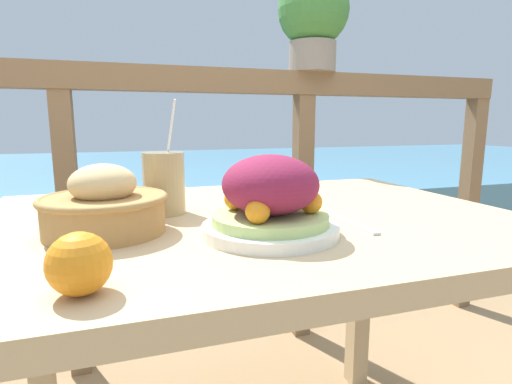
# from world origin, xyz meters

# --- Properties ---
(patio_table) EXTENTS (1.14, 0.82, 0.74)m
(patio_table) POSITION_xyz_m (0.00, 0.00, 0.64)
(patio_table) COLOR tan
(patio_table) RESTS_ON ground_plane
(railing_fence) EXTENTS (2.80, 0.08, 1.14)m
(railing_fence) POSITION_xyz_m (0.00, 0.73, 0.81)
(railing_fence) COLOR brown
(railing_fence) RESTS_ON ground_plane
(sea_backdrop) EXTENTS (12.00, 4.00, 0.53)m
(sea_backdrop) POSITION_xyz_m (0.00, 3.23, 0.26)
(sea_backdrop) COLOR teal
(sea_backdrop) RESTS_ON ground_plane
(salad_plate) EXTENTS (0.24, 0.24, 0.14)m
(salad_plate) POSITION_xyz_m (-0.02, -0.16, 0.80)
(salad_plate) COLOR white
(salad_plate) RESTS_ON patio_table
(drink_glass) EXTENTS (0.09, 0.09, 0.24)m
(drink_glass) POSITION_xyz_m (-0.18, 0.07, 0.81)
(drink_glass) COLOR tan
(drink_glass) RESTS_ON patio_table
(bread_basket) EXTENTS (0.22, 0.22, 0.13)m
(bread_basket) POSITION_xyz_m (-0.29, -0.06, 0.79)
(bread_basket) COLOR #AD7F47
(bread_basket) RESTS_ON patio_table
(potted_plant) EXTENTS (0.28, 0.28, 0.38)m
(potted_plant) POSITION_xyz_m (0.49, 0.73, 1.35)
(potted_plant) COLOR gray
(potted_plant) RESTS_ON railing_fence
(knife) EXTENTS (0.02, 0.18, 0.00)m
(knife) POSITION_xyz_m (0.16, -0.13, 0.75)
(knife) COLOR silver
(knife) RESTS_ON patio_table
(orange_near_basket) EXTENTS (0.07, 0.07, 0.07)m
(orange_near_basket) POSITION_xyz_m (-0.31, -0.32, 0.78)
(orange_near_basket) COLOR orange
(orange_near_basket) RESTS_ON patio_table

